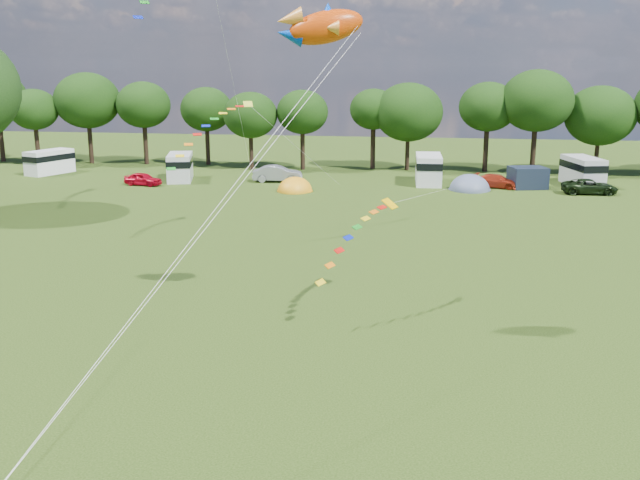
# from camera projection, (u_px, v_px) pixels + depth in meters

# --- Properties ---
(ground_plane) EXTENTS (180.00, 180.00, 0.00)m
(ground_plane) POSITION_uv_depth(u_px,v_px,m) (278.00, 433.00, 21.26)
(ground_plane) COLOR black
(ground_plane) RESTS_ON ground
(tree_line) EXTENTS (102.98, 10.98, 10.27)m
(tree_line) POSITION_uv_depth(u_px,v_px,m) (444.00, 109.00, 71.68)
(tree_line) COLOR black
(tree_line) RESTS_ON ground
(car_a) EXTENTS (3.73, 2.04, 1.18)m
(car_a) POSITION_uv_depth(u_px,v_px,m) (143.00, 179.00, 64.66)
(car_a) COLOR #B8051B
(car_a) RESTS_ON ground
(car_b) EXTENTS (4.51, 2.21, 1.53)m
(car_b) POSITION_uv_depth(u_px,v_px,m) (277.00, 174.00, 66.63)
(car_b) COLOR gray
(car_b) RESTS_ON ground
(car_c) EXTENTS (4.29, 2.88, 1.19)m
(car_c) POSITION_uv_depth(u_px,v_px,m) (497.00, 181.00, 63.41)
(car_c) COLOR #9D2712
(car_c) RESTS_ON ground
(car_d) EXTENTS (4.76, 2.37, 1.27)m
(car_d) POSITION_uv_depth(u_px,v_px,m) (590.00, 187.00, 60.37)
(car_d) COLOR black
(car_d) RESTS_ON ground
(campervan_a) EXTENTS (3.61, 5.26, 2.37)m
(campervan_a) POSITION_uv_depth(u_px,v_px,m) (49.00, 161.00, 71.39)
(campervan_a) COLOR white
(campervan_a) RESTS_ON ground
(campervan_b) EXTENTS (3.47, 5.50, 2.50)m
(campervan_b) POSITION_uv_depth(u_px,v_px,m) (180.00, 166.00, 67.42)
(campervan_b) COLOR silver
(campervan_b) RESTS_ON ground
(campervan_c) EXTENTS (2.54, 5.50, 2.65)m
(campervan_c) POSITION_uv_depth(u_px,v_px,m) (428.00, 168.00, 65.51)
(campervan_c) COLOR silver
(campervan_c) RESTS_ON ground
(campervan_d) EXTENTS (3.43, 5.62, 2.57)m
(campervan_d) POSITION_uv_depth(u_px,v_px,m) (583.00, 170.00, 64.55)
(campervan_d) COLOR #BBBBBD
(campervan_d) RESTS_ON ground
(tent_orange) EXTENTS (3.14, 3.44, 2.45)m
(tent_orange) POSITION_uv_depth(u_px,v_px,m) (295.00, 191.00, 61.87)
(tent_orange) COLOR orange
(tent_orange) RESTS_ON ground
(tent_greyblue) EXTENTS (3.66, 4.01, 2.72)m
(tent_greyblue) POSITION_uv_depth(u_px,v_px,m) (469.00, 190.00, 62.51)
(tent_greyblue) COLOR slate
(tent_greyblue) RESTS_ON ground
(awning_navy) EXTENTS (3.55, 3.15, 1.88)m
(awning_navy) POSITION_uv_depth(u_px,v_px,m) (528.00, 178.00, 63.19)
(awning_navy) COLOR black
(awning_navy) RESTS_ON ground
(fish_kite) EXTENTS (3.54, 1.76, 1.86)m
(fish_kite) POSITION_uv_depth(u_px,v_px,m) (319.00, 27.00, 26.77)
(fish_kite) COLOR #C43905
(fish_kite) RESTS_ON ground
(streamer_kite_b) EXTENTS (4.26, 4.55, 3.79)m
(streamer_kite_b) POSITION_uv_depth(u_px,v_px,m) (217.00, 124.00, 42.79)
(streamer_kite_b) COLOR yellow
(streamer_kite_b) RESTS_ON ground
(streamer_kite_c) EXTENTS (3.11, 5.06, 2.84)m
(streamer_kite_c) POSITION_uv_depth(u_px,v_px,m) (363.00, 227.00, 30.98)
(streamer_kite_c) COLOR #FFBC00
(streamer_kite_c) RESTS_ON ground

